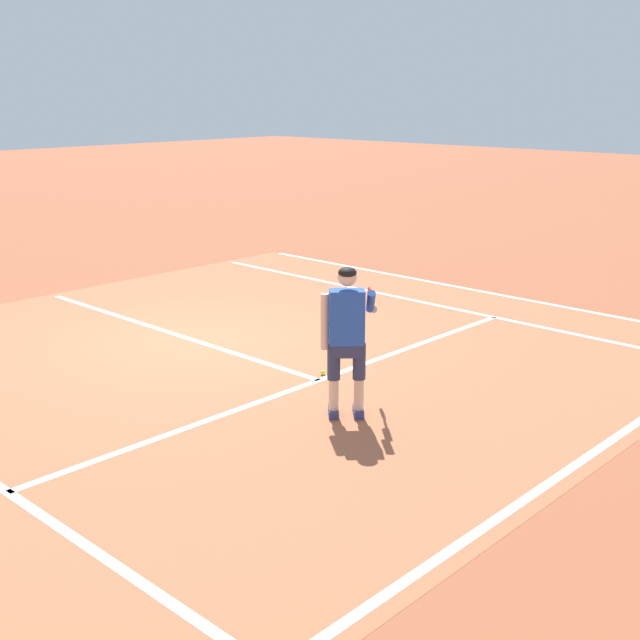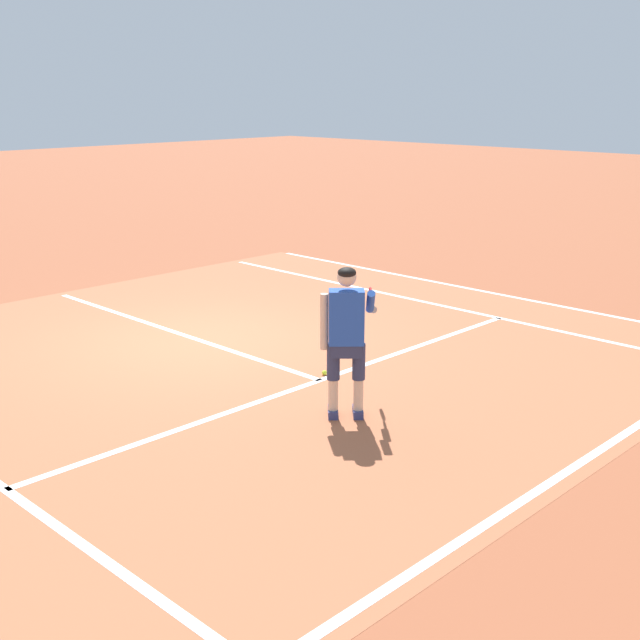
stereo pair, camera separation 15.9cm
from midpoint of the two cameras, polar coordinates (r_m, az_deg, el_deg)
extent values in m
plane|color=#9E5133|center=(12.11, -7.95, -1.43)|extent=(80.00, 80.00, 0.00)
cube|color=#B2603D|center=(11.37, -4.85, -2.46)|extent=(10.98, 10.29, 0.00)
cube|color=white|center=(8.52, 17.88, -9.58)|extent=(10.98, 0.10, 0.01)
cube|color=white|center=(10.37, 0.44, -4.20)|extent=(8.23, 0.10, 0.01)
cube|color=white|center=(12.69, -10.02, -0.71)|extent=(0.10, 6.40, 0.01)
cube|color=white|center=(14.29, 7.71, 1.23)|extent=(0.10, 9.89, 0.01)
cube|color=white|center=(15.38, 10.79, 2.13)|extent=(0.10, 9.89, 0.01)
cube|color=navy|center=(9.27, 1.40, -6.40)|extent=(0.28, 0.28, 0.09)
cube|color=navy|center=(9.29, 3.14, -6.38)|extent=(0.28, 0.28, 0.09)
cylinder|color=beige|center=(9.15, 1.42, -5.19)|extent=(0.11, 0.11, 0.36)
cylinder|color=#2D3351|center=(9.02, 1.44, -2.90)|extent=(0.14, 0.14, 0.41)
cylinder|color=beige|center=(9.17, 3.18, -5.17)|extent=(0.11, 0.11, 0.36)
cylinder|color=#2D3351|center=(9.04, 3.21, -2.89)|extent=(0.14, 0.14, 0.41)
cube|color=#2D3351|center=(8.98, 2.34, -1.90)|extent=(0.38, 0.38, 0.20)
cube|color=#234CAD|center=(8.88, 2.36, 0.20)|extent=(0.42, 0.42, 0.60)
cylinder|color=beige|center=(8.89, 0.81, -0.12)|extent=(0.09, 0.09, 0.62)
cylinder|color=#234CAD|center=(8.95, 4.03, 1.28)|extent=(0.25, 0.25, 0.29)
cylinder|color=beige|center=(9.19, 4.16, 0.76)|extent=(0.26, 0.26, 0.14)
sphere|color=beige|center=(8.78, 2.39, 3.01)|extent=(0.21, 0.21, 0.21)
ellipsoid|color=black|center=(8.75, 2.40, 3.30)|extent=(0.28, 0.28, 0.12)
cylinder|color=#232326|center=(9.41, 4.14, 0.93)|extent=(0.16, 0.16, 0.03)
cylinder|color=red|center=(9.55, 4.06, 1.16)|extent=(0.09, 0.09, 0.02)
torus|color=red|center=(9.73, 3.97, 1.43)|extent=(0.23, 0.23, 0.30)
cylinder|color=silver|center=(9.73, 3.97, 1.43)|extent=(0.18, 0.18, 0.25)
sphere|color=#CCE02D|center=(10.55, 0.74, -3.68)|extent=(0.07, 0.07, 0.07)
camera|label=1|loc=(0.08, -89.50, 0.14)|focal=46.14mm
camera|label=2|loc=(0.08, 90.50, -0.14)|focal=46.14mm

